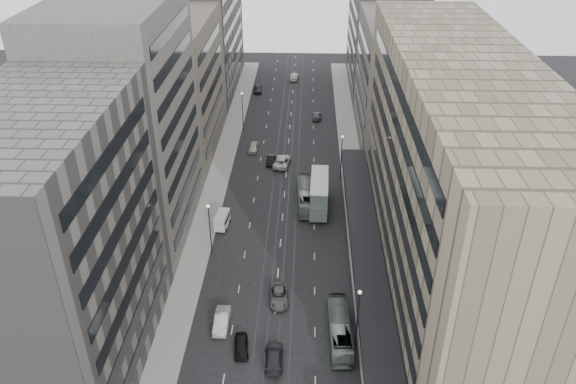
# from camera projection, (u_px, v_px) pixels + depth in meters

# --- Properties ---
(ground) EXTENTS (220.00, 220.00, 0.00)m
(ground) POSITION_uv_depth(u_px,v_px,m) (275.00, 314.00, 69.97)
(ground) COLOR black
(ground) RESTS_ON ground
(sidewalk_right) EXTENTS (4.00, 125.00, 0.15)m
(sidewalk_right) POSITION_uv_depth(u_px,v_px,m) (352.00, 171.00, 101.80)
(sidewalk_right) COLOR gray
(sidewalk_right) RESTS_ON ground
(sidewalk_left) EXTENTS (4.00, 125.00, 0.15)m
(sidewalk_left) POSITION_uv_depth(u_px,v_px,m) (221.00, 169.00, 102.54)
(sidewalk_left) COLOR gray
(sidewalk_left) RESTS_ON ground
(department_store) EXTENTS (19.20, 60.00, 30.00)m
(department_store) POSITION_uv_depth(u_px,v_px,m) (452.00, 181.00, 68.56)
(department_store) COLOR gray
(department_store) RESTS_ON ground
(building_right_mid) EXTENTS (15.00, 28.00, 24.00)m
(building_right_mid) POSITION_uv_depth(u_px,v_px,m) (401.00, 82.00, 107.88)
(building_right_mid) COLOR #504A45
(building_right_mid) RESTS_ON ground
(building_right_far) EXTENTS (15.00, 32.00, 28.00)m
(building_right_far) POSITION_uv_depth(u_px,v_px,m) (384.00, 31.00, 132.65)
(building_right_far) COLOR #615D58
(building_right_far) RESTS_ON ground
(building_left_a) EXTENTS (15.00, 28.00, 30.00)m
(building_left_a) POSITION_uv_depth(u_px,v_px,m) (54.00, 252.00, 56.11)
(building_left_a) COLOR #615D58
(building_left_a) RESTS_ON ground
(building_left_b) EXTENTS (15.00, 26.00, 34.00)m
(building_left_b) POSITION_uv_depth(u_px,v_px,m) (127.00, 124.00, 78.30)
(building_left_b) COLOR #504A45
(building_left_b) RESTS_ON ground
(building_left_c) EXTENTS (15.00, 28.00, 25.00)m
(building_left_c) POSITION_uv_depth(u_px,v_px,m) (172.00, 87.00, 103.80)
(building_left_c) COLOR #665D4F
(building_left_c) RESTS_ON ground
(building_left_d) EXTENTS (15.00, 38.00, 28.00)m
(building_left_d) POSITION_uv_depth(u_px,v_px,m) (201.00, 32.00, 131.40)
(building_left_d) COLOR #615D58
(building_left_d) RESTS_ON ground
(lamp_right_near) EXTENTS (0.44, 0.44, 8.32)m
(lamp_right_near) POSITION_uv_depth(u_px,v_px,m) (358.00, 312.00, 62.72)
(lamp_right_near) COLOR #262628
(lamp_right_near) RESTS_ON ground
(lamp_right_far) EXTENTS (0.44, 0.44, 8.32)m
(lamp_right_far) POSITION_uv_depth(u_px,v_px,m) (342.00, 152.00, 97.10)
(lamp_right_far) COLOR #262628
(lamp_right_far) RESTS_ON ground
(lamp_left_near) EXTENTS (0.44, 0.44, 8.32)m
(lamp_left_near) POSITION_uv_depth(u_px,v_px,m) (210.00, 224.00, 77.94)
(lamp_left_near) COLOR #262628
(lamp_left_near) RESTS_ON ground
(lamp_left_far) EXTENTS (0.44, 0.44, 8.32)m
(lamp_left_far) POSITION_uv_depth(u_px,v_px,m) (242.00, 107.00, 114.90)
(lamp_left_far) COLOR #262628
(lamp_left_far) RESTS_ON ground
(bus_near) EXTENTS (2.79, 10.45, 2.89)m
(bus_near) POSITION_uv_depth(u_px,v_px,m) (339.00, 329.00, 65.69)
(bus_near) COLOR slate
(bus_near) RESTS_ON ground
(bus_far) EXTENTS (3.16, 11.17, 3.08)m
(bus_far) POSITION_uv_depth(u_px,v_px,m) (306.00, 196.00, 91.53)
(bus_far) COLOR gray
(bus_far) RESTS_ON ground
(double_decker) EXTENTS (3.29, 9.90, 5.37)m
(double_decker) POSITION_uv_depth(u_px,v_px,m) (319.00, 193.00, 89.64)
(double_decker) COLOR slate
(double_decker) RESTS_ON ground
(panel_van) EXTENTS (2.23, 3.98, 2.40)m
(panel_van) POSITION_uv_depth(u_px,v_px,m) (222.00, 220.00, 85.83)
(panel_van) COLOR beige
(panel_van) RESTS_ON ground
(sedan_0) EXTENTS (2.10, 4.21, 1.38)m
(sedan_0) POSITION_uv_depth(u_px,v_px,m) (241.00, 346.00, 64.41)
(sedan_0) COLOR black
(sedan_0) RESTS_ON ground
(sedan_1) EXTENTS (1.69, 4.85, 1.60)m
(sedan_1) POSITION_uv_depth(u_px,v_px,m) (222.00, 321.00, 67.79)
(sedan_1) COLOR #B7B7B3
(sedan_1) RESTS_ON ground
(sedan_2) EXTENTS (2.60, 5.17, 1.40)m
(sedan_2) POSITION_uv_depth(u_px,v_px,m) (279.00, 296.00, 71.79)
(sedan_2) COLOR #525355
(sedan_2) RESTS_ON ground
(sedan_3) EXTENTS (2.20, 5.13, 1.47)m
(sedan_3) POSITION_uv_depth(u_px,v_px,m) (274.00, 357.00, 62.92)
(sedan_3) COLOR #242426
(sedan_3) RESTS_ON ground
(sedan_4) EXTENTS (1.86, 4.30, 1.45)m
(sedan_4) POSITION_uv_depth(u_px,v_px,m) (253.00, 147.00, 108.83)
(sedan_4) COLOR #BFB49E
(sedan_4) RESTS_ON ground
(sedan_5) EXTENTS (1.71, 4.22, 1.36)m
(sedan_5) POSITION_uv_depth(u_px,v_px,m) (271.00, 160.00, 104.36)
(sedan_5) COLOR black
(sedan_5) RESTS_ON ground
(sedan_6) EXTENTS (3.39, 6.09, 1.61)m
(sedan_6) POSITION_uv_depth(u_px,v_px,m) (282.00, 161.00, 103.61)
(sedan_6) COLOR silver
(sedan_6) RESTS_ON ground
(sedan_7) EXTENTS (2.03, 4.69, 1.34)m
(sedan_7) POSITION_uv_depth(u_px,v_px,m) (317.00, 116.00, 122.48)
(sedan_7) COLOR #535355
(sedan_7) RESTS_ON ground
(sedan_8) EXTENTS (2.34, 4.95, 1.63)m
(sedan_8) POSITION_uv_depth(u_px,v_px,m) (258.00, 88.00, 136.56)
(sedan_8) COLOR #2A2A2D
(sedan_8) RESTS_ON ground
(sedan_9) EXTENTS (2.12, 4.95, 1.59)m
(sedan_9) POSITION_uv_depth(u_px,v_px,m) (294.00, 77.00, 144.03)
(sedan_9) COLOR #B3A694
(sedan_9) RESTS_ON ground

